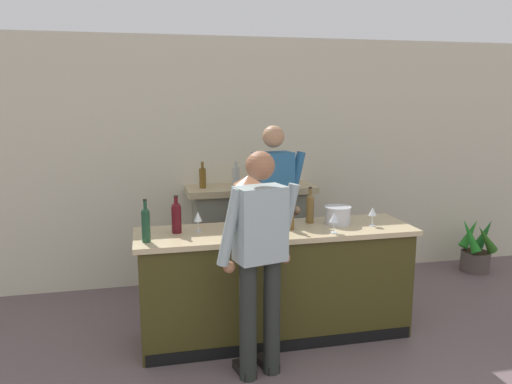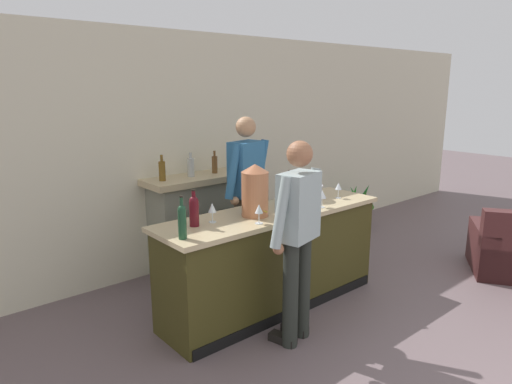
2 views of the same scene
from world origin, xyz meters
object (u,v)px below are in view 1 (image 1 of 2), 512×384
object	(u,v)px
wine_bottle_rose_blush	(146,223)
wine_glass_front_left	(238,224)
potted_plant_corner	(476,250)
wine_bottle_burgundy_dark	(310,207)
person_customer	(260,256)
ice_bucket_steel	(338,215)
wine_bottle_merlot_tall	(176,216)
wine_bottle_cabernet_heavy	(290,214)
fireplace_stone	(250,235)
wine_glass_mid_counter	(373,212)
person_bartender	(273,210)
wine_glass_near_bucket	(334,218)
wine_glass_front_right	(198,217)
copper_dispenser	(248,204)

from	to	relation	value
wine_bottle_rose_blush	wine_glass_front_left	distance (m)	0.72
potted_plant_corner	wine_bottle_burgundy_dark	bearing A→B (deg)	-159.27
potted_plant_corner	person_customer	size ratio (longest dim) A/B	0.39
ice_bucket_steel	wine_glass_front_left	bearing A→B (deg)	-163.64
wine_bottle_merlot_tall	wine_bottle_cabernet_heavy	bearing A→B (deg)	-6.34
fireplace_stone	wine_glass_front_left	bearing A→B (deg)	-105.93
wine_glass_front_left	wine_glass_mid_counter	xyz separation A→B (m)	(1.23, 0.15, -0.00)
person_bartender	wine_bottle_cabernet_heavy	distance (m)	0.59
fireplace_stone	wine_glass_near_bucket	bearing A→B (deg)	-75.32
wine_glass_front_left	ice_bucket_steel	bearing A→B (deg)	16.36
wine_bottle_burgundy_dark	wine_glass_front_left	world-z (taller)	wine_bottle_burgundy_dark
wine_bottle_burgundy_dark	wine_glass_front_right	world-z (taller)	wine_bottle_burgundy_dark
person_bartender	wine_glass_front_right	distance (m)	0.93
potted_plant_corner	wine_bottle_cabernet_heavy	distance (m)	3.06
wine_glass_front_right	wine_bottle_merlot_tall	bearing A→B (deg)	175.84
wine_glass_front_left	copper_dispenser	bearing A→B (deg)	57.69
person_bartender	wine_glass_mid_counter	bearing A→B (deg)	-40.79
person_bartender	copper_dispenser	size ratio (longest dim) A/B	3.83
wine_bottle_rose_blush	ice_bucket_steel	bearing A→B (deg)	6.78
wine_bottle_rose_blush	wine_bottle_burgundy_dark	bearing A→B (deg)	11.49
wine_bottle_cabernet_heavy	person_bartender	bearing A→B (deg)	89.46
fireplace_stone	ice_bucket_steel	distance (m)	1.42
wine_bottle_burgundy_dark	wine_glass_front_right	bearing A→B (deg)	-175.17
wine_bottle_rose_blush	wine_glass_mid_counter	xyz separation A→B (m)	(1.95, 0.06, -0.03)
copper_dispenser	wine_bottle_rose_blush	xyz separation A→B (m)	(-0.84, -0.13, -0.09)
person_bartender	person_customer	bearing A→B (deg)	-109.36
fireplace_stone	wine_glass_mid_counter	bearing A→B (deg)	-59.26
wine_glass_mid_counter	wine_glass_front_left	bearing A→B (deg)	-173.23
wine_glass_front_right	wine_glass_mid_counter	world-z (taller)	wine_glass_front_right
wine_bottle_rose_blush	wine_glass_front_right	world-z (taller)	wine_bottle_rose_blush
person_customer	copper_dispenser	xyz separation A→B (m)	(0.04, 0.58, 0.27)
wine_bottle_cabernet_heavy	wine_bottle_burgundy_dark	distance (m)	0.30
wine_bottle_merlot_tall	wine_glass_front_right	bearing A→B (deg)	-4.16
copper_dispenser	wine_bottle_merlot_tall	bearing A→B (deg)	170.83
copper_dispenser	wine_glass_front_left	world-z (taller)	copper_dispenser
wine_bottle_merlot_tall	wine_bottle_rose_blush	bearing A→B (deg)	-138.66
potted_plant_corner	wine_glass_mid_counter	world-z (taller)	wine_glass_mid_counter
person_customer	wine_glass_front_right	size ratio (longest dim) A/B	9.87
copper_dispenser	wine_glass_mid_counter	distance (m)	1.11
fireplace_stone	wine_bottle_merlot_tall	world-z (taller)	fireplace_stone
wine_glass_near_bucket	wine_bottle_rose_blush	bearing A→B (deg)	177.15
copper_dispenser	wine_glass_near_bucket	distance (m)	0.73
wine_bottle_cabernet_heavy	copper_dispenser	bearing A→B (deg)	178.36
ice_bucket_steel	potted_plant_corner	bearing A→B (deg)	24.67
wine_bottle_cabernet_heavy	wine_glass_front_left	xyz separation A→B (m)	(-0.49, -0.20, -0.01)
potted_plant_corner	wine_glass_front_left	size ratio (longest dim) A/B	3.89
potted_plant_corner	copper_dispenser	size ratio (longest dim) A/B	1.40
wine_bottle_rose_blush	wine_bottle_cabernet_heavy	distance (m)	1.21
wine_glass_near_bucket	wine_glass_front_left	distance (m)	0.82
potted_plant_corner	wine_bottle_merlot_tall	xyz separation A→B (m)	(-3.67, -1.01, 0.86)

